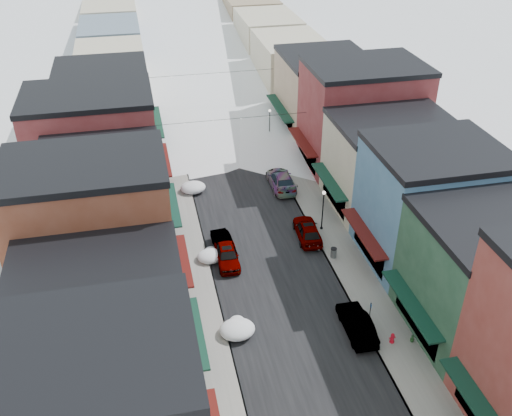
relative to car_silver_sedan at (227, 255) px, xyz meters
name	(u,v)px	position (x,y,z in m)	size (l,w,h in m)	color
road	(207,105)	(3.50, 36.32, -0.78)	(10.00, 160.00, 0.01)	black
sidewalk_left	(160,108)	(-3.10, 36.32, -0.71)	(3.20, 160.00, 0.15)	gray
sidewalk_right	(253,101)	(10.10, 36.32, -0.71)	(3.20, 160.00, 0.15)	gray
curb_left	(171,107)	(-1.55, 36.32, -0.71)	(0.10, 160.00, 0.15)	slate
curb_right	(242,102)	(8.55, 36.32, -0.71)	(0.10, 160.00, 0.15)	slate
bldg_l_cream	(104,328)	(-9.69, -11.18, 3.98)	(11.30, 8.20, 9.50)	#B3A890
bldg_l_brick_near	(94,238)	(-10.19, -3.18, 5.47)	(12.30, 8.20, 12.50)	brown
bldg_l_grayblue	(105,199)	(-9.69, 5.32, 3.73)	(11.30, 9.20, 9.00)	slate
bldg_l_brick_far	(94,145)	(-10.69, 14.32, 4.72)	(13.30, 9.20, 11.00)	maroon
bldg_l_tan	(106,111)	(-9.69, 24.32, 4.22)	(11.30, 11.20, 10.00)	tan
bldg_r_green	(488,276)	(16.69, -11.68, 3.98)	(11.30, 9.20, 9.50)	#224730
bldg_r_blue	(430,204)	(16.69, -2.68, 4.47)	(11.30, 9.20, 10.50)	#3F6A8E
bldg_r_cream	(390,163)	(17.19, 6.32, 3.73)	(12.30, 9.20, 9.00)	#B8B194
bldg_r_brick_far	(362,115)	(17.69, 15.32, 4.97)	(13.30, 9.20, 11.50)	maroon
bldg_r_tan	(324,93)	(16.69, 25.32, 3.97)	(11.30, 11.20, 9.50)	#9D8267
distant_blocks	(187,33)	(3.50, 59.32, 3.22)	(34.00, 55.00, 8.00)	gray
overhead_cables	(220,94)	(3.50, 23.82, 5.42)	(16.40, 15.04, 0.04)	black
car_silver_sedan	(227,255)	(0.00, 0.00, 0.00)	(1.85, 4.59, 1.57)	#9E9FA6
car_dark_hatch	(224,244)	(0.00, 1.77, -0.10)	(1.44, 4.14, 1.37)	black
car_silver_wagon	(189,124)	(0.00, 28.23, 0.07)	(2.38, 5.85, 1.70)	#A6A8AE
car_green_sedan	(357,324)	(7.80, -10.35, 0.02)	(1.70, 4.87, 1.60)	black
car_gray_suv	(308,230)	(7.80, 2.04, 0.07)	(2.01, 4.99, 1.70)	gray
car_black_sedan	(281,180)	(7.80, 11.63, 0.07)	(2.39, 5.88, 1.71)	black
car_lane_silver	(213,126)	(2.90, 27.24, -0.09)	(1.64, 4.08, 1.39)	gray
car_lane_white	(199,71)	(4.10, 48.92, 0.04)	(2.72, 5.91, 1.64)	silver
fire_hydrant	(392,338)	(9.87, -12.03, -0.26)	(0.47, 0.36, 0.81)	red
parking_sign	(370,311)	(8.98, -9.84, 0.53)	(0.05, 0.27, 1.99)	black
trash_can	(334,253)	(9.09, -1.46, -0.16)	(0.54, 0.54, 0.92)	slate
streetlamp_near	(323,205)	(9.46, 3.00, 1.92)	(0.34, 0.34, 4.04)	black
streetlamp_far	(270,120)	(9.34, 23.29, 1.79)	(0.32, 0.32, 3.84)	black
planter_far	(412,339)	(11.30, -12.29, -0.35)	(0.31, 0.31, 0.56)	#2D642D
snow_pile_near	(237,329)	(-0.78, -8.70, -0.26)	(2.61, 2.81, 1.10)	white
snow_pile_mid	(210,256)	(-1.38, 0.64, -0.32)	(2.27, 2.60, 0.96)	white
snow_pile_far	(193,187)	(-1.38, 12.67, -0.26)	(2.60, 2.80, 1.10)	white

